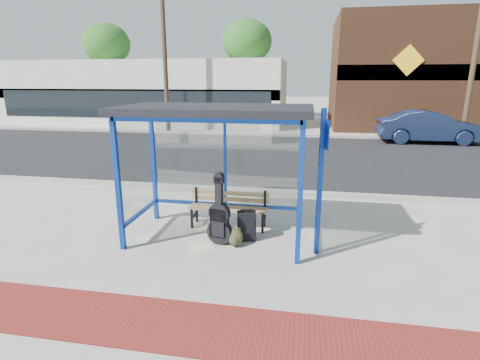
% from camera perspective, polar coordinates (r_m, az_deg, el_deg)
% --- Properties ---
extents(ground, '(120.00, 120.00, 0.00)m').
position_cam_1_polar(ground, '(7.08, -3.49, -8.75)').
color(ground, '#B2ADA0').
rests_on(ground, ground).
extents(brick_paver_strip, '(60.00, 1.00, 0.01)m').
position_cam_1_polar(brick_paver_strip, '(4.92, -11.09, -20.71)').
color(brick_paver_strip, maroon).
rests_on(brick_paver_strip, ground).
extents(curb_near, '(60.00, 0.25, 0.12)m').
position_cam_1_polar(curb_near, '(9.73, 0.51, -1.62)').
color(curb_near, gray).
rests_on(curb_near, ground).
extents(street_asphalt, '(60.00, 10.00, 0.00)m').
position_cam_1_polar(street_asphalt, '(14.65, 3.87, 3.82)').
color(street_asphalt, black).
rests_on(street_asphalt, ground).
extents(curb_far, '(60.00, 0.25, 0.12)m').
position_cam_1_polar(curb_far, '(19.65, 5.55, 6.84)').
color(curb_far, gray).
rests_on(curb_far, ground).
extents(far_sidewalk, '(60.00, 4.00, 0.01)m').
position_cam_1_polar(far_sidewalk, '(21.53, 5.98, 7.40)').
color(far_sidewalk, '#B2ADA0').
rests_on(far_sidewalk, ground).
extents(bus_shelter, '(3.30, 1.80, 2.42)m').
position_cam_1_polar(bus_shelter, '(6.59, -3.63, 8.20)').
color(bus_shelter, '#0E329A').
rests_on(bus_shelter, ground).
extents(storefront_white, '(18.00, 6.04, 4.00)m').
position_cam_1_polar(storefront_white, '(26.48, -13.68, 12.82)').
color(storefront_white, silver).
rests_on(storefront_white, ground).
extents(storefront_brown, '(10.00, 7.08, 6.40)m').
position_cam_1_polar(storefront_brown, '(25.60, 25.60, 14.44)').
color(storefront_brown, '#59331E').
rests_on(storefront_brown, ground).
extents(tree_left, '(3.60, 3.60, 7.03)m').
position_cam_1_polar(tree_left, '(32.39, -19.68, 18.86)').
color(tree_left, '#4C3826').
rests_on(tree_left, ground).
extents(tree_mid, '(3.60, 3.60, 7.03)m').
position_cam_1_polar(tree_mid, '(28.77, 1.08, 20.27)').
color(tree_mid, '#4C3826').
rests_on(tree_mid, ground).
extents(utility_pole_west, '(1.60, 0.24, 8.00)m').
position_cam_1_polar(utility_pole_west, '(21.12, -11.40, 18.21)').
color(utility_pole_west, '#4C3826').
rests_on(utility_pole_west, ground).
extents(utility_pole_east, '(1.60, 0.24, 8.00)m').
position_cam_1_polar(utility_pole_east, '(21.08, 32.25, 16.28)').
color(utility_pole_east, '#4C3826').
rests_on(utility_pole_east, ground).
extents(bench, '(1.58, 0.39, 0.75)m').
position_cam_1_polar(bench, '(7.45, -1.70, -3.99)').
color(bench, black).
rests_on(bench, ground).
extents(guitar_bag, '(0.47, 0.21, 1.24)m').
position_cam_1_polar(guitar_bag, '(6.67, -3.14, -6.08)').
color(guitar_bag, black).
rests_on(guitar_bag, ground).
extents(suitcase, '(0.37, 0.28, 0.59)m').
position_cam_1_polar(suitcase, '(6.88, 1.00, -7.00)').
color(suitcase, black).
rests_on(suitcase, ground).
extents(backpack, '(0.29, 0.26, 0.32)m').
position_cam_1_polar(backpack, '(6.68, -0.73, -8.80)').
color(backpack, '#2E2D19').
rests_on(backpack, ground).
extents(sign_post, '(0.14, 0.30, 2.43)m').
position_cam_1_polar(sign_post, '(6.15, 12.22, 0.73)').
color(sign_post, navy).
rests_on(sign_post, ground).
extents(newspaper_a, '(0.40, 0.43, 0.01)m').
position_cam_1_polar(newspaper_a, '(7.24, -14.21, -8.65)').
color(newspaper_a, white).
rests_on(newspaper_a, ground).
extents(newspaper_b, '(0.52, 0.47, 0.01)m').
position_cam_1_polar(newspaper_b, '(6.71, -5.80, -10.18)').
color(newspaper_b, white).
rests_on(newspaper_b, ground).
extents(newspaper_c, '(0.44, 0.47, 0.01)m').
position_cam_1_polar(newspaper_c, '(7.51, -5.25, -7.31)').
color(newspaper_c, white).
rests_on(newspaper_c, ground).
extents(parked_car, '(4.53, 1.64, 1.48)m').
position_cam_1_polar(parked_car, '(19.41, 26.87, 7.23)').
color(parked_car, '#162240').
rests_on(parked_car, ground).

